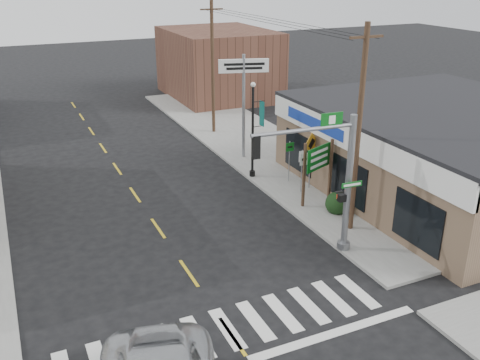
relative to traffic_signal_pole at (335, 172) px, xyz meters
name	(u,v)px	position (x,y,z in m)	size (l,w,h in m)	color
ground	(232,336)	(-5.53, -2.99, -3.51)	(140.00, 140.00, 0.00)	black
sidewalk_right	(283,161)	(3.47, 10.01, -3.45)	(6.00, 38.00, 0.13)	slate
center_line	(158,228)	(-5.53, 5.01, -3.51)	(0.12, 56.00, 0.01)	gold
crosswalk	(227,329)	(-5.53, -2.59, -3.51)	(11.00, 2.20, 0.01)	silver
thrift_store	(450,153)	(8.97, 3.01, -1.51)	(12.00, 14.00, 4.00)	brown
bldg_distant_right	(218,64)	(6.47, 27.01, -0.71)	(8.00, 10.00, 5.60)	brown
traffic_signal_pole	(335,172)	(0.00, 0.00, 0.00)	(4.48, 0.37, 5.67)	gray
guide_sign	(318,164)	(1.98, 4.11, -1.40)	(1.77, 0.14, 3.10)	#453020
fire_hydrant	(342,204)	(2.57, 2.84, -3.01)	(0.22, 0.22, 0.69)	#DAC500
ped_crossing_sign	(311,151)	(2.67, 5.88, -1.38)	(1.15, 0.08, 2.95)	gray
lamp_post	(254,123)	(0.83, 8.58, -0.44)	(0.66, 0.52, 5.07)	black
dance_center_sign	(244,80)	(1.65, 11.58, 1.18)	(2.81, 0.18, 5.96)	gray
bare_tree	(425,150)	(4.88, 0.58, -0.02)	(2.14, 2.14, 4.27)	black
shrub_front	(380,211)	(3.59, 1.43, -2.94)	(1.17, 1.17, 0.88)	#1A3314
shrub_back	(337,203)	(2.37, 2.96, -2.97)	(1.09, 1.09, 0.82)	black
utility_pole_near	(359,130)	(1.97, 1.36, 1.02)	(1.50, 0.22, 8.60)	#402B1B
utility_pole_far	(213,67)	(1.97, 17.04, 0.97)	(1.48, 0.22, 8.49)	#483920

